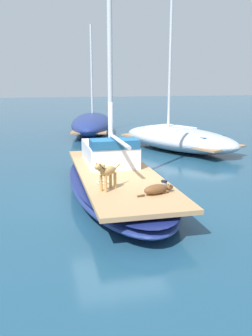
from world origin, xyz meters
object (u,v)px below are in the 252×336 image
object	(u,v)px
dog_brown	(157,189)
moored_boat_far_astern	(92,123)
sailboat_main	(117,184)
moored_boat_starboard_side	(178,138)
coiled_rope	(103,182)
dog_tan	(107,172)
deck_winch	(164,185)

from	to	relation	value
dog_brown	moored_boat_far_astern	bearing A→B (deg)	87.12
sailboat_main	dog_brown	distance (m)	2.21
sailboat_main	moored_boat_starboard_side	xyz separation A→B (m)	(4.17, 5.97, 0.21)
dog_brown	moored_boat_far_astern	size ratio (longest dim) A/B	0.13
coiled_rope	moored_boat_far_astern	world-z (taller)	moored_boat_far_astern
sailboat_main	dog_tan	size ratio (longest dim) A/B	9.77
dog_tan	deck_winch	world-z (taller)	dog_tan
dog_tan	moored_boat_far_astern	distance (m)	13.72
dog_tan	deck_winch	bearing A→B (deg)	-10.60
sailboat_main	dog_brown	bearing A→B (deg)	-78.48
deck_winch	moored_boat_starboard_side	size ratio (longest dim) A/B	0.03
deck_winch	coiled_rope	distance (m)	1.53
moored_boat_far_astern	coiled_rope	bearing A→B (deg)	-97.53
sailboat_main	dog_brown	world-z (taller)	dog_brown
dog_tan	coiled_rope	world-z (taller)	dog_tan
dog_tan	moored_boat_far_astern	xyz separation A→B (m)	(1.74, 13.60, -0.48)
moored_boat_starboard_side	dog_tan	bearing A→B (deg)	-122.23
sailboat_main	dog_tan	world-z (taller)	dog_tan
moored_boat_far_astern	dog_brown	bearing A→B (deg)	-92.88
sailboat_main	dog_tan	xyz separation A→B (m)	(-0.59, -1.59, 0.75)
coiled_rope	dog_tan	bearing A→B (deg)	-91.71
dog_brown	moored_boat_far_astern	world-z (taller)	moored_boat_far_astern
moored_boat_starboard_side	deck_winch	bearing A→B (deg)	-114.01
dog_brown	dog_tan	bearing A→B (deg)	152.47
deck_winch	sailboat_main	bearing A→B (deg)	110.87
dog_tan	deck_winch	size ratio (longest dim) A/B	3.54
sailboat_main	dog_brown	xyz separation A→B (m)	(0.43, -2.12, 0.43)
dog_brown	coiled_rope	xyz separation A→B (m)	(-1.01, 1.13, -0.08)
sailboat_main	deck_winch	distance (m)	2.00
dog_brown	moored_boat_starboard_side	distance (m)	8.91
dog_tan	moored_boat_far_astern	size ratio (longest dim) A/B	0.10
deck_winch	moored_boat_starboard_side	world-z (taller)	moored_boat_starboard_side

